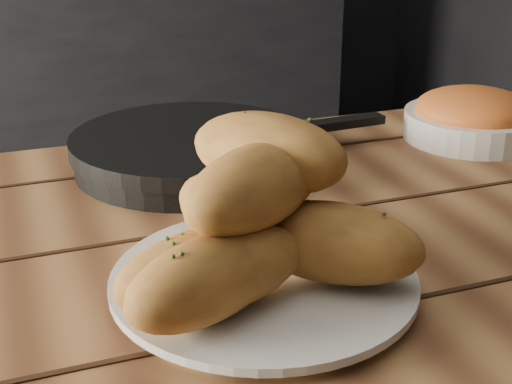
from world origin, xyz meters
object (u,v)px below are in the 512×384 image
object	(u,v)px
plate	(264,283)
bowl	(473,117)
bread_rolls	(253,223)
skillet	(192,150)
table	(303,344)

from	to	relation	value
plate	bowl	xyz separation A→B (m)	(0.44, 0.30, 0.02)
bread_rolls	bowl	size ratio (longest dim) A/B	1.48
bread_rolls	skillet	distance (m)	0.34
skillet	bowl	xyz separation A→B (m)	(0.41, -0.03, 0.01)
bread_rolls	bowl	distance (m)	0.55
bowl	table	bearing A→B (deg)	-145.48
bowl	bread_rolls	bearing A→B (deg)	-145.63
bread_rolls	skillet	bearing A→B (deg)	83.62
bread_rolls	plate	bearing A→B (deg)	22.67
plate	bowl	distance (m)	0.54
table	skillet	size ratio (longest dim) A/B	3.41
table	skillet	bearing A→B (deg)	96.72
plate	skillet	distance (m)	0.33
table	bread_rolls	distance (m)	0.19
skillet	bowl	size ratio (longest dim) A/B	2.26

